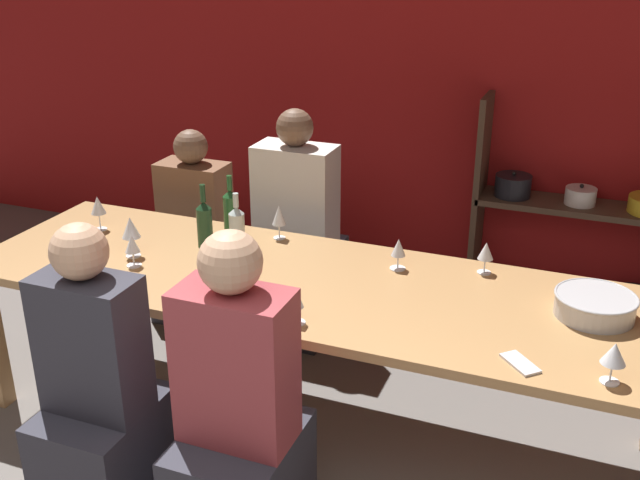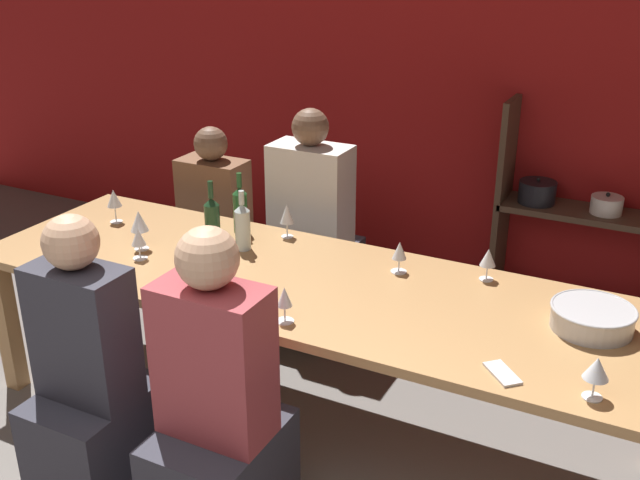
% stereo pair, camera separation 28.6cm
% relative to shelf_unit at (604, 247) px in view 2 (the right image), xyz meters
% --- Properties ---
extents(wall_back_red, '(8.80, 0.06, 2.70)m').
position_rel_shelf_unit_xyz_m(wall_back_red, '(-0.93, 0.20, 0.89)').
color(wall_back_red, '#A31919').
rests_on(wall_back_red, ground_plane).
extents(shelf_unit, '(1.19, 0.30, 1.25)m').
position_rel_shelf_unit_xyz_m(shelf_unit, '(0.00, 0.00, 0.00)').
color(shelf_unit, '#4C3828').
rests_on(shelf_unit, ground_plane).
extents(dining_table, '(3.08, 0.94, 0.74)m').
position_rel_shelf_unit_xyz_m(dining_table, '(-1.02, -1.66, 0.21)').
color(dining_table, '#AD7F4C').
rests_on(dining_table, ground_plane).
extents(mixing_bowl, '(0.31, 0.31, 0.09)m').
position_rel_shelf_unit_xyz_m(mixing_bowl, '(0.12, -1.55, 0.33)').
color(mixing_bowl, '#B7BABC').
rests_on(mixing_bowl, dining_table).
extents(wine_bottle_green, '(0.07, 0.07, 0.31)m').
position_rel_shelf_unit_xyz_m(wine_bottle_green, '(-1.62, -1.50, 0.40)').
color(wine_bottle_green, '#19381E').
rests_on(wine_bottle_green, dining_table).
extents(wine_bottle_dark, '(0.07, 0.07, 0.29)m').
position_rel_shelf_unit_xyz_m(wine_bottle_dark, '(-1.45, -1.50, 0.40)').
color(wine_bottle_dark, '#B2C6C1').
rests_on(wine_bottle_dark, dining_table).
extents(wine_bottle_amber, '(0.07, 0.07, 0.30)m').
position_rel_shelf_unit_xyz_m(wine_bottle_amber, '(-1.58, -1.33, 0.40)').
color(wine_bottle_amber, '#1E4C23').
rests_on(wine_bottle_amber, dining_table).
extents(wine_glass_white_a, '(0.07, 0.07, 0.15)m').
position_rel_shelf_unit_xyz_m(wine_glass_white_a, '(-0.93, -2.03, 0.38)').
color(wine_glass_white_a, white).
rests_on(wine_glass_white_a, dining_table).
extents(wine_glass_empty_a, '(0.07, 0.07, 0.17)m').
position_rel_shelf_unit_xyz_m(wine_glass_empty_a, '(-1.34, -1.28, 0.40)').
color(wine_glass_empty_a, white).
rests_on(wine_glass_empty_a, dining_table).
extents(wine_glass_white_b, '(0.07, 0.07, 0.15)m').
position_rel_shelf_unit_xyz_m(wine_glass_white_b, '(-1.81, -1.81, 0.38)').
color(wine_glass_white_b, white).
rests_on(wine_glass_white_b, dining_table).
extents(wine_glass_white_c, '(0.07, 0.07, 0.17)m').
position_rel_shelf_unit_xyz_m(wine_glass_white_c, '(-2.22, -1.51, 0.40)').
color(wine_glass_white_c, white).
rests_on(wine_glass_white_c, dining_table).
extents(wine_glass_red_a, '(0.08, 0.08, 0.17)m').
position_rel_shelf_unit_xyz_m(wine_glass_red_a, '(-1.25, -2.06, 0.40)').
color(wine_glass_red_a, white).
rests_on(wine_glass_red_a, dining_table).
extents(wine_glass_white_d, '(0.07, 0.07, 0.14)m').
position_rel_shelf_unit_xyz_m(wine_glass_white_d, '(-0.71, -1.41, 0.38)').
color(wine_glass_white_d, white).
rests_on(wine_glass_white_d, dining_table).
extents(wine_glass_white_e, '(0.08, 0.08, 0.15)m').
position_rel_shelf_unit_xyz_m(wine_glass_white_e, '(0.20, -2.01, 0.39)').
color(wine_glass_white_e, white).
rests_on(wine_glass_white_e, dining_table).
extents(wine_glass_white_f, '(0.07, 0.07, 0.14)m').
position_rel_shelf_unit_xyz_m(wine_glass_white_f, '(-0.35, -1.31, 0.38)').
color(wine_glass_white_f, white).
rests_on(wine_glass_white_f, dining_table).
extents(wine_glass_red_b, '(0.08, 0.08, 0.19)m').
position_rel_shelf_unit_xyz_m(wine_glass_red_b, '(-1.88, -1.72, 0.42)').
color(wine_glass_red_b, white).
rests_on(wine_glass_red_b, dining_table).
extents(cell_phone, '(0.15, 0.16, 0.01)m').
position_rel_shelf_unit_xyz_m(cell_phone, '(-0.10, -2.01, 0.29)').
color(cell_phone, silver).
rests_on(cell_phone, dining_table).
extents(person_near_a, '(0.38, 0.48, 1.21)m').
position_rel_shelf_unit_xyz_m(person_near_a, '(-1.57, -2.44, -0.01)').
color(person_near_a, '#2D2D38').
rests_on(person_near_a, ground_plane).
extents(person_far_a, '(0.43, 0.54, 1.27)m').
position_rel_shelf_unit_xyz_m(person_far_a, '(-1.45, -0.84, 0.00)').
color(person_far_a, '#2D2D38').
rests_on(person_far_a, ground_plane).
extents(person_near_b, '(0.39, 0.49, 1.26)m').
position_rel_shelf_unit_xyz_m(person_near_b, '(-0.98, -2.43, 0.01)').
color(person_near_b, '#2D2D38').
rests_on(person_near_b, ground_plane).
extents(person_far_b, '(0.39, 0.49, 1.11)m').
position_rel_shelf_unit_xyz_m(person_far_b, '(-2.06, -0.87, -0.06)').
color(person_far_b, '#2D2D38').
rests_on(person_far_b, ground_plane).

